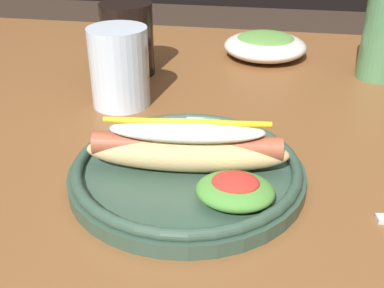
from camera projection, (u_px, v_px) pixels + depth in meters
name	position (u px, v px, depth m)	size (l,w,h in m)	color
dining_table	(217.00, 169.00, 0.73)	(1.31, 0.90, 0.74)	brown
hot_dog_plate	(189.00, 165.00, 0.51)	(0.26, 0.26, 0.08)	#334C3D
soda_cup	(127.00, 39.00, 0.80)	(0.09, 0.09, 0.12)	black
water_cup	(118.00, 68.00, 0.68)	(0.08, 0.08, 0.11)	silver
side_bowl	(265.00, 45.00, 0.89)	(0.15, 0.15, 0.05)	silver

